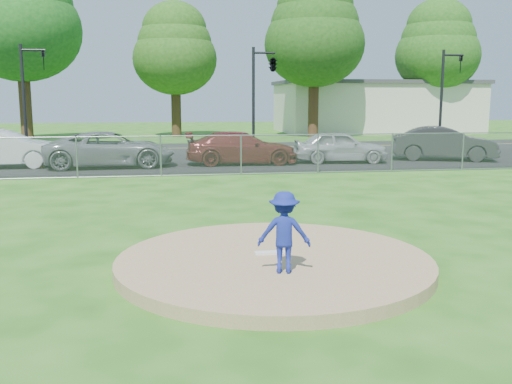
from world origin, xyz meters
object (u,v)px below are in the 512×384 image
pitcher (284,232)px  parked_car_white (2,149)px  tree_center (175,48)px  tree_right (315,31)px  traffic_signal_center (271,66)px  parked_car_darkred (242,148)px  parked_car_pearl (340,147)px  parked_car_charcoal (444,143)px  traffic_signal_right (446,89)px  tree_left (20,14)px  traffic_cone (38,159)px  traffic_signal_left (28,88)px  commercial_building (375,106)px  parked_car_gray (110,149)px

pitcher → parked_car_white: (-8.53, 16.59, -0.04)m
tree_center → tree_right: (10.00, -2.00, 1.18)m
traffic_signal_center → parked_car_darkred: 8.03m
parked_car_pearl → parked_car_charcoal: 5.10m
parked_car_darkred → parked_car_charcoal: parked_car_charcoal is taller
traffic_signal_right → parked_car_pearl: 10.91m
parked_car_pearl → traffic_signal_right: bearing=-45.5°
tree_left → pitcher: 34.52m
tree_left → pitcher: bearing=-71.0°
tree_center → parked_car_pearl: 20.65m
traffic_signal_right → traffic_cone: size_ratio=7.45×
traffic_signal_left → pitcher: traffic_signal_left is taller
commercial_building → tree_center: bearing=-166.8°
parked_car_charcoal → commercial_building: bearing=7.4°
traffic_cone → parked_car_white: parked_car_white is taller
tree_right → traffic_cone: size_ratio=15.47×
tree_right → parked_car_pearl: size_ratio=2.78×
pitcher → parked_car_darkred: size_ratio=0.26×
tree_left → parked_car_charcoal: bearing=-34.9°
tree_right → parked_car_charcoal: (2.03, -16.36, -6.86)m
pitcher → traffic_signal_left: bearing=-56.8°
tree_center → traffic_signal_center: tree_center is taller
pitcher → traffic_cone: pitcher is taller
tree_right → parked_car_gray: tree_right is taller
traffic_cone → parked_car_darkred: size_ratio=0.15×
tree_center → parked_car_charcoal: size_ratio=2.08×
tree_right → parked_car_white: (-17.54, -16.28, -6.85)m
parked_car_gray → parked_car_darkred: (5.60, 0.17, -0.03)m
tree_center → parked_car_pearl: bearing=-69.5°
tree_left → traffic_signal_center: tree_left is taller
traffic_signal_center → parked_car_white: size_ratio=1.17×
parked_car_charcoal → traffic_signal_right: bearing=-6.8°
parked_car_pearl → tree_center: bearing=26.6°
traffic_signal_right → parked_car_pearl: traffic_signal_right is taller
traffic_signal_center → traffic_cone: bearing=-149.0°
parked_car_white → parked_car_darkred: size_ratio=0.98×
tree_left → traffic_signal_right: tree_left is taller
tree_right → parked_car_white: tree_right is taller
tree_center → parked_car_white: size_ratio=2.05×
tree_left → pitcher: size_ratio=9.80×
tree_left → tree_right: bearing=2.9°
tree_left → tree_center: (10.00, 3.00, -1.77)m
traffic_signal_right → parked_car_charcoal: size_ratio=1.19×
tree_right → parked_car_darkred: size_ratio=2.38×
traffic_cone → parked_car_gray: parked_car_gray is taller
parked_car_gray → parked_car_white: bearing=80.6°
traffic_cone → parked_car_charcoal: parked_car_charcoal is taller
commercial_building → traffic_cone: bearing=-135.5°
parked_car_darkred → parked_car_white: bearing=89.5°
traffic_cone → parked_car_gray: bearing=-1.8°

